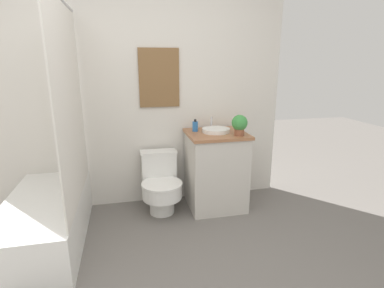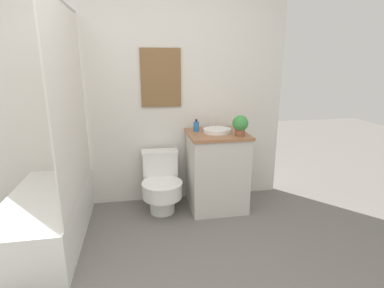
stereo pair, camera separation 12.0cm
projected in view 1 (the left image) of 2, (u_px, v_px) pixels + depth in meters
The scene contains 7 objects.
wall_back at pixel (134, 89), 3.09m from camera, with size 3.23×0.07×2.50m.
shower_area at pixel (47, 215), 2.53m from camera, with size 0.61×1.34×1.98m.
toilet at pixel (161, 184), 3.11m from camera, with size 0.41×0.53×0.62m.
vanity at pixel (216, 170), 3.18m from camera, with size 0.60×0.56×0.82m.
sink at pixel (216, 130), 3.09m from camera, with size 0.29×0.32×0.13m.
soap_bottle at pixel (195, 126), 3.12m from camera, with size 0.06×0.06×0.13m.
potted_plant at pixel (240, 124), 2.93m from camera, with size 0.16×0.16×0.20m.
Camera 1 is at (-0.10, -1.34, 1.52)m, focal length 28.00 mm.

